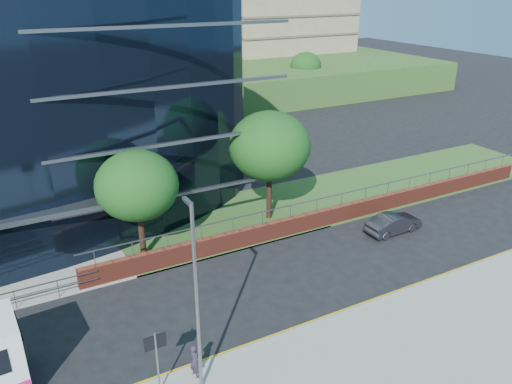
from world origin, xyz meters
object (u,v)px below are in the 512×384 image
tree_far_d (270,146)px  streetlight_east (196,296)px  street_sign (156,350)px  pedestrian (195,361)px  tree_dist_f (306,66)px  tree_dist_e (204,75)px  tree_far_c (137,186)px  parked_car (393,223)px

tree_far_d → streetlight_east: streetlight_east is taller
street_sign → pedestrian: (1.54, 0.09, -1.24)m
street_sign → tree_dist_f: tree_dist_f is taller
pedestrian → tree_far_d: bearing=-53.4°
tree_dist_e → tree_far_c: bearing=-118.7°
tree_far_c → tree_dist_e: bearing=61.3°
tree_dist_e → pedestrian: bearing=-113.4°
tree_dist_e → tree_dist_f: size_ratio=1.08×
tree_far_c → tree_dist_e: size_ratio=1.00×
tree_dist_f → tree_far_d: bearing=-126.9°
tree_dist_f → pedestrian: bearing=-128.0°
tree_far_c → tree_dist_f: tree_far_c is taller
tree_dist_f → streetlight_east: size_ratio=0.76×
tree_dist_e → tree_dist_f: (16.00, 2.00, -0.33)m
parked_car → streetlight_east: bearing=110.1°
tree_dist_f → pedestrian: size_ratio=3.97×
tree_dist_e → tree_far_d: bearing=-104.9°
parked_car → pedestrian: bearing=108.1°
street_sign → streetlight_east: size_ratio=0.35×
street_sign → tree_dist_e: tree_dist_e is taller
streetlight_east → tree_far_c: bearing=84.9°
tree_far_c → pedestrian: tree_far_c is taller
street_sign → parked_car: bearing=19.1°
tree_far_c → parked_car: 16.19m
tree_far_d → parked_car: 9.37m
pedestrian → tree_far_c: bearing=-17.8°
tree_far_c → parked_car: size_ratio=1.68×
tree_far_d → tree_dist_e: (8.00, 30.00, -0.65)m
tree_dist_f → parked_car: (-17.94, -37.51, -3.57)m
tree_far_d → pedestrian: 15.81m
parked_car → pedestrian: pedestrian is taller
streetlight_east → tree_far_d: bearing=50.6°
streetlight_east → pedestrian: bearing=86.9°
tree_dist_e → pedestrian: 45.37m
tree_far_c → tree_dist_f: (33.00, 33.00, -0.33)m
tree_dist_e → tree_dist_f: bearing=7.1°
tree_far_c → parked_car: (15.06, -4.51, -3.90)m
tree_far_c → pedestrian: (-0.96, -10.50, -3.62)m
tree_far_d → parked_car: bearing=-42.3°
tree_dist_e → streetlight_east: streetlight_east is taller
tree_far_d → tree_dist_e: 31.06m
street_sign → pedestrian: 1.97m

